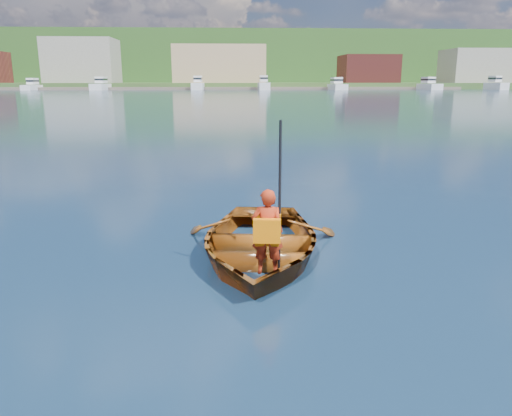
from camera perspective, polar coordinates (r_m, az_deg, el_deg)
name	(u,v)px	position (r m, az deg, el deg)	size (l,w,h in m)	color
ground	(302,236)	(8.32, 5.33, -3.16)	(600.00, 600.00, 0.00)	#102A3E
rowboat	(259,242)	(7.25, 0.32, -3.94)	(2.87, 3.77, 0.73)	maroon
child_paddler	(268,231)	(6.26, 1.32, -2.66)	(0.43, 0.36, 1.93)	#A72810
shoreline	(234,64)	(244.59, -2.57, 16.10)	(400.00, 140.00, 22.00)	#365523
dock	(206,88)	(156.07, -5.77, 13.44)	(160.00, 11.83, 0.80)	#63564A
waterfront_buildings	(211,65)	(173.06, -5.12, 15.96)	(202.00, 16.00, 14.00)	brown
marina_yachts	(275,85)	(151.72, 2.22, 13.86)	(140.04, 13.17, 4.42)	silver
hillside_trees	(259,43)	(260.14, 0.36, 18.31)	(316.89, 79.96, 25.72)	#382314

